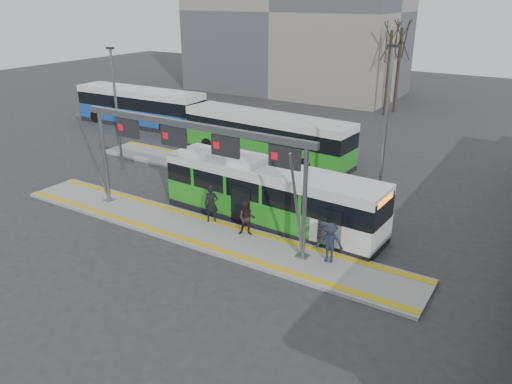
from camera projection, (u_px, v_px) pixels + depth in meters
ground at (199, 232)px, 24.22m from camera, size 120.00×120.00×0.00m
platform_main at (199, 231)px, 24.19m from camera, size 22.00×3.00×0.15m
platform_second at (227, 170)px, 32.46m from camera, size 20.00×3.00×0.15m
tactile_main at (199, 229)px, 24.16m from camera, size 22.00×2.65×0.02m
tactile_second at (236, 164)px, 33.33m from camera, size 20.00×0.35×0.02m
gantry at (192, 145)px, 23.00m from camera, size 13.00×1.68×5.20m
apartment_block at (296, 9)px, 56.04m from camera, size 24.50×12.50×18.40m
hero_bus at (270, 195)px, 24.80m from camera, size 11.78×3.02×3.21m
bg_bus_green at (267, 137)px, 34.52m from camera, size 12.67×3.41×3.13m
bg_bus_blue at (140, 108)px, 43.31m from camera, size 12.30×3.16×3.19m
passenger_a at (211, 204)px, 24.69m from camera, size 0.82×0.74×1.87m
passenger_b at (247, 218)px, 23.35m from camera, size 1.00×0.92×1.67m
passenger_c at (330, 243)px, 20.94m from camera, size 1.30×0.95×1.80m
tree_left at (391, 42)px, 45.11m from camera, size 1.40×1.40×8.80m
tree_mid at (401, 40)px, 46.34m from camera, size 1.40×1.40×8.90m
tree_far at (228, 31)px, 56.33m from camera, size 1.40×1.40×8.96m
lamp_west at (116, 107)px, 31.40m from camera, size 0.50×0.25×7.79m
lamp_east at (385, 136)px, 23.16m from camera, size 0.50×0.25×8.74m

